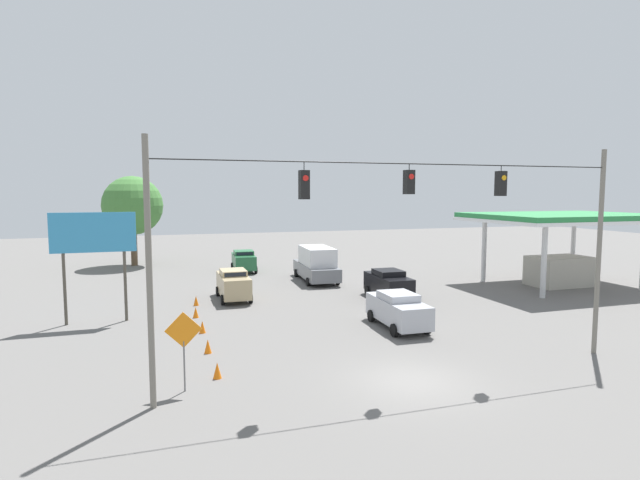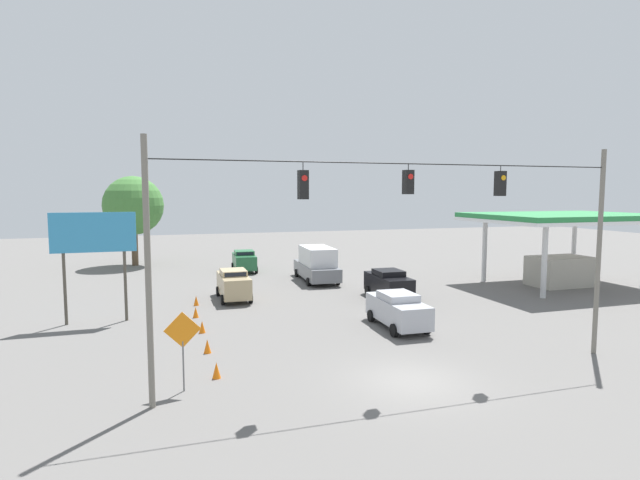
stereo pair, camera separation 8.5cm
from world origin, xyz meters
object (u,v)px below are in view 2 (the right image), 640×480
(traffic_cone_third, at_px, (202,327))
(roadside_billboard, at_px, (94,241))
(sedan_black_oncoming_far, at_px, (388,284))
(tree_horizon_left, at_px, (133,206))
(sedan_green_withflow_deep, at_px, (244,261))
(sedan_silver_crossing_near, at_px, (398,309))
(overhead_signal_span, at_px, (407,235))
(box_truck_grey_oncoming_deep, at_px, (317,264))
(traffic_cone_nearest, at_px, (216,370))
(traffic_cone_fourth, at_px, (196,312))
(traffic_cone_second, at_px, (207,346))
(traffic_cone_fifth, at_px, (196,301))
(sedan_tan_withflow_far, at_px, (234,284))
(gas_station, at_px, (562,233))
(work_zone_sign, at_px, (183,336))

(traffic_cone_third, xyz_separation_m, roadside_billboard, (5.24, -3.75, 4.11))
(sedan_black_oncoming_far, relative_size, tree_horizon_left, 0.51)
(sedan_green_withflow_deep, height_order, roadside_billboard, roadside_billboard)
(sedan_silver_crossing_near, distance_m, traffic_cone_third, 9.96)
(overhead_signal_span, relative_size, sedan_silver_crossing_near, 4.02)
(traffic_cone_third, xyz_separation_m, tree_horizon_left, (4.33, -25.73, 5.41))
(box_truck_grey_oncoming_deep, xyz_separation_m, roadside_billboard, (15.05, 8.61, 3.07))
(traffic_cone_nearest, bearing_deg, traffic_cone_third, -89.64)
(overhead_signal_span, distance_m, traffic_cone_fourth, 14.48)
(traffic_cone_second, height_order, traffic_cone_third, same)
(box_truck_grey_oncoming_deep, bearing_deg, traffic_cone_fifth, 31.93)
(tree_horizon_left, bearing_deg, sedan_silver_crossing_near, 116.84)
(box_truck_grey_oncoming_deep, bearing_deg, traffic_cone_third, 51.57)
(sedan_tan_withflow_far, xyz_separation_m, sedan_green_withflow_deep, (-2.49, -11.39, -0.05))
(overhead_signal_span, height_order, tree_horizon_left, overhead_signal_span)
(traffic_cone_second, distance_m, traffic_cone_fourth, 6.52)
(overhead_signal_span, bearing_deg, box_truck_grey_oncoming_deep, -98.03)
(tree_horizon_left, bearing_deg, gas_station, 145.99)
(traffic_cone_third, relative_size, roadside_billboard, 0.10)
(traffic_cone_fifth, bearing_deg, sedan_black_oncoming_far, 171.83)
(sedan_black_oncoming_far, relative_size, traffic_cone_fourth, 7.10)
(sedan_black_oncoming_far, bearing_deg, overhead_signal_span, 67.18)
(sedan_black_oncoming_far, relative_size, roadside_billboard, 0.74)
(sedan_green_withflow_deep, height_order, sedan_silver_crossing_near, sedan_green_withflow_deep)
(sedan_tan_withflow_far, height_order, traffic_cone_third, sedan_tan_withflow_far)
(gas_station, bearing_deg, work_zone_sign, 23.66)
(traffic_cone_second, relative_size, work_zone_sign, 0.22)
(sedan_black_oncoming_far, height_order, work_zone_sign, work_zone_sign)
(box_truck_grey_oncoming_deep, xyz_separation_m, gas_station, (-16.78, 7.49, 2.61))
(traffic_cone_third, bearing_deg, traffic_cone_fourth, -88.11)
(traffic_cone_fourth, relative_size, work_zone_sign, 0.22)
(sedan_black_oncoming_far, height_order, sedan_tan_withflow_far, sedan_tan_withflow_far)
(traffic_cone_fourth, bearing_deg, box_truck_grey_oncoming_deep, -137.38)
(sedan_black_oncoming_far, relative_size, traffic_cone_second, 7.10)
(work_zone_sign, bearing_deg, traffic_cone_nearest, -143.89)
(overhead_signal_span, bearing_deg, tree_horizon_left, -71.80)
(traffic_cone_third, height_order, gas_station, gas_station)
(sedan_tan_withflow_far, height_order, sedan_silver_crossing_near, sedan_tan_withflow_far)
(roadside_billboard, bearing_deg, sedan_black_oncoming_far, -177.34)
(roadside_billboard, bearing_deg, traffic_cone_second, 126.53)
(traffic_cone_second, distance_m, traffic_cone_third, 3.28)
(sedan_tan_withflow_far, height_order, traffic_cone_fifth, sedan_tan_withflow_far)
(roadside_billboard, bearing_deg, work_zone_sign, 110.16)
(sedan_green_withflow_deep, relative_size, tree_horizon_left, 0.49)
(traffic_cone_second, distance_m, traffic_cone_fifth, 9.61)
(box_truck_grey_oncoming_deep, height_order, traffic_cone_third, box_truck_grey_oncoming_deep)
(sedan_tan_withflow_far, relative_size, traffic_cone_fourth, 7.18)
(traffic_cone_fourth, relative_size, tree_horizon_left, 0.07)
(traffic_cone_fourth, xyz_separation_m, gas_station, (-26.70, -1.63, 3.65))
(overhead_signal_span, height_order, traffic_cone_nearest, overhead_signal_span)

